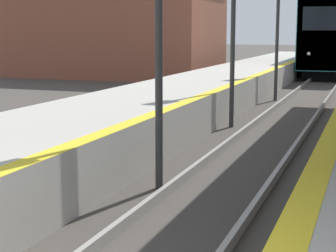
# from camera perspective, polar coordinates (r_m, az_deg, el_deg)

# --- Properties ---
(signal_far) EXTENTS (0.36, 0.31, 4.94)m
(signal_far) POSITION_cam_1_polar(r_m,az_deg,el_deg) (20.65, 11.13, 12.03)
(signal_far) COLOR #2D2D2D
(signal_far) RESTS_ON ground
(station_building) EXTENTS (11.63, 7.05, 5.45)m
(station_building) POSITION_cam_1_polar(r_m,az_deg,el_deg) (31.81, -5.41, 10.03)
(station_building) COLOR brown
(station_building) RESTS_ON ground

